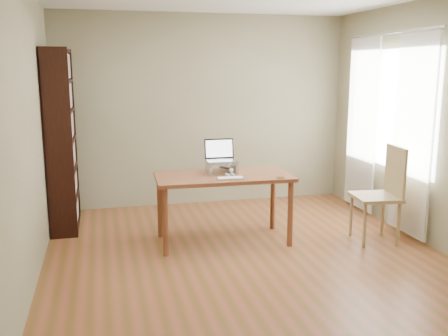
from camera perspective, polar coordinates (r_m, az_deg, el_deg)
room at (r=4.76m, az=3.43°, el=4.36°), size 4.04×4.54×2.64m
bookshelf at (r=6.12m, az=-18.05°, el=3.02°), size 0.30×0.90×2.10m
curtains at (r=6.28m, az=17.93°, el=4.34°), size 0.03×1.90×2.25m
desk at (r=5.39m, az=-0.08°, el=-1.76°), size 1.47×0.76×0.75m
laptop_stand at (r=5.43m, az=-0.28°, el=0.24°), size 0.32×0.25×0.13m
laptop at (r=5.46m, az=-0.43°, el=1.46°), size 0.33×0.28×0.23m
keyboard at (r=5.16m, az=0.73°, el=-1.17°), size 0.28×0.13×0.02m
coaster at (r=5.25m, az=6.48°, el=-1.11°), size 0.09×0.09×0.01m
cat at (r=5.47m, az=0.06°, el=0.14°), size 0.25×0.48×0.15m
chair at (r=5.70m, az=17.68°, el=-2.41°), size 0.52×0.52×1.05m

